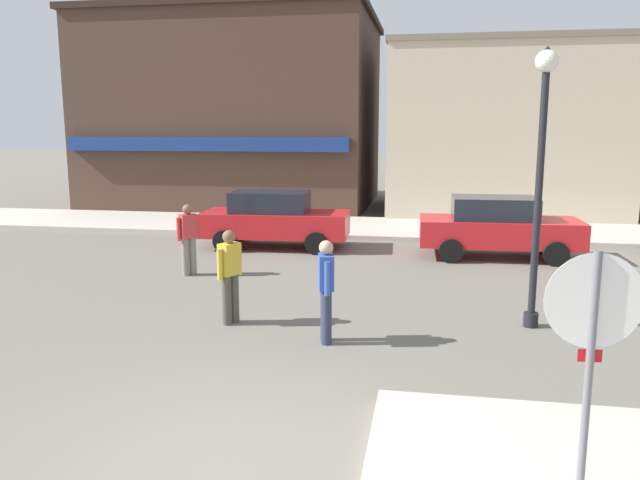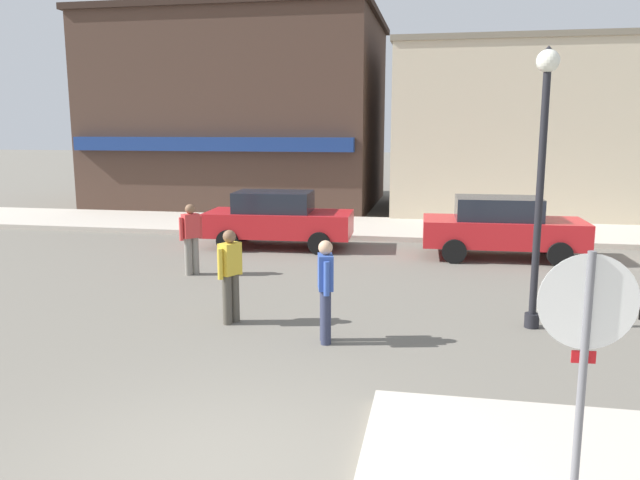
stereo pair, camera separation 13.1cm
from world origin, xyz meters
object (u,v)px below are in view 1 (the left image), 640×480
Objects in this scene: parked_car_second at (498,226)px; pedestrian_crossing_far at (326,288)px; stop_sign at (591,342)px; pedestrian_kerb_side at (188,237)px; lamp_post at (541,149)px; parked_car_nearest at (274,219)px; pedestrian_crossing_near at (230,274)px.

parked_car_second is 7.83m from pedestrian_crossing_far.
stop_sign is 4.84m from pedestrian_crossing_far.
pedestrian_crossing_far is 1.00× the size of pedestrian_kerb_side.
lamp_post reaches higher than pedestrian_kerb_side.
stop_sign is 0.51× the size of lamp_post.
stop_sign reaches higher than parked_car_nearest.
pedestrian_crossing_far is at bearing -20.72° from pedestrian_crossing_near.
parked_car_nearest is 2.53× the size of pedestrian_crossing_far.
pedestrian_crossing_near is (-4.65, 4.48, -0.65)m from stop_sign.
pedestrian_kerb_side is at bearing -155.50° from parked_car_second.
parked_car_nearest is at bearing 134.31° from lamp_post.
lamp_post is 1.11× the size of parked_car_nearest.
pedestrian_crossing_near is (0.94, -6.80, 0.06)m from parked_car_nearest.
lamp_post is 4.10m from pedestrian_crossing_far.
parked_car_nearest is 6.86m from pedestrian_crossing_near.
pedestrian_crossing_far reaches higher than parked_car_nearest.
lamp_post reaches higher than parked_car_second.
stop_sign is at bearing -93.96° from lamp_post.
pedestrian_kerb_side reaches higher than parked_car_nearest.
pedestrian_crossing_far is at bearing -70.13° from parked_car_nearest.
lamp_post is 7.78m from pedestrian_kerb_side.
pedestrian_crossing_near and pedestrian_crossing_far have the same top height.
pedestrian_kerb_side is at bearing -107.08° from parked_car_nearest.
stop_sign is 10.24m from pedestrian_kerb_side.
parked_car_nearest is 3.72m from pedestrian_kerb_side.
parked_car_nearest is 2.53× the size of pedestrian_kerb_side.
pedestrian_crossing_far is (1.75, -0.66, 0.00)m from pedestrian_crossing_near.
parked_car_second is at bearing 89.95° from lamp_post.
parked_car_second is 2.51× the size of pedestrian_crossing_far.
lamp_post is 6.15m from parked_car_second.
lamp_post is 2.82× the size of pedestrian_crossing_near.
pedestrian_crossing_near is at bearing -82.10° from parked_car_nearest.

